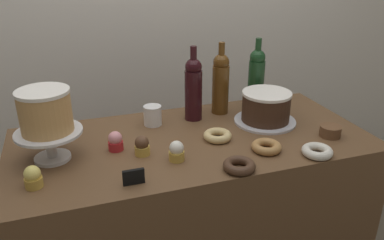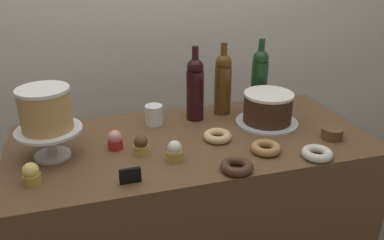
# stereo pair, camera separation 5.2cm
# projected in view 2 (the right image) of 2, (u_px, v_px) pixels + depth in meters

# --- Properties ---
(back_wall) EXTENTS (6.00, 0.05, 2.60)m
(back_wall) POSITION_uv_depth(u_px,v_px,m) (147.00, 8.00, 2.19)
(back_wall) COLOR silver
(back_wall) RESTS_ON ground_plane
(display_counter) EXTENTS (1.41, 0.66, 0.91)m
(display_counter) POSITION_uv_depth(u_px,v_px,m) (192.00, 230.00, 1.73)
(display_counter) COLOR brown
(display_counter) RESTS_ON ground_plane
(cake_stand_pedestal) EXTENTS (0.23, 0.23, 0.11)m
(cake_stand_pedestal) POSITION_uv_depth(u_px,v_px,m) (50.00, 137.00, 1.39)
(cake_stand_pedestal) COLOR silver
(cake_stand_pedestal) RESTS_ON display_counter
(white_layer_cake) EXTENTS (0.18, 0.18, 0.15)m
(white_layer_cake) POSITION_uv_depth(u_px,v_px,m) (45.00, 108.00, 1.34)
(white_layer_cake) COLOR tan
(white_layer_cake) RESTS_ON cake_stand_pedestal
(silver_serving_platter) EXTENTS (0.27, 0.27, 0.01)m
(silver_serving_platter) POSITION_uv_depth(u_px,v_px,m) (267.00, 122.00, 1.68)
(silver_serving_platter) COLOR silver
(silver_serving_platter) RESTS_ON display_counter
(chocolate_round_cake) EXTENTS (0.21, 0.21, 0.13)m
(chocolate_round_cake) POSITION_uv_depth(u_px,v_px,m) (268.00, 107.00, 1.66)
(chocolate_round_cake) COLOR #3D2619
(chocolate_round_cake) RESTS_ON silver_serving_platter
(wine_bottle_green) EXTENTS (0.08, 0.08, 0.33)m
(wine_bottle_green) POSITION_uv_depth(u_px,v_px,m) (259.00, 78.00, 1.81)
(wine_bottle_green) COLOR #193D1E
(wine_bottle_green) RESTS_ON display_counter
(wine_bottle_dark_red) EXTENTS (0.08, 0.08, 0.33)m
(wine_bottle_dark_red) POSITION_uv_depth(u_px,v_px,m) (195.00, 88.00, 1.67)
(wine_bottle_dark_red) COLOR black
(wine_bottle_dark_red) RESTS_ON display_counter
(wine_bottle_amber) EXTENTS (0.08, 0.08, 0.33)m
(wine_bottle_amber) POSITION_uv_depth(u_px,v_px,m) (223.00, 83.00, 1.74)
(wine_bottle_amber) COLOR #5B3814
(wine_bottle_amber) RESTS_ON display_counter
(cupcake_chocolate) EXTENTS (0.06, 0.06, 0.07)m
(cupcake_chocolate) POSITION_uv_depth(u_px,v_px,m) (141.00, 145.00, 1.42)
(cupcake_chocolate) COLOR gold
(cupcake_chocolate) RESTS_ON display_counter
(cupcake_lemon) EXTENTS (0.06, 0.06, 0.07)m
(cupcake_lemon) POSITION_uv_depth(u_px,v_px,m) (31.00, 174.00, 1.24)
(cupcake_lemon) COLOR gold
(cupcake_lemon) RESTS_ON display_counter
(cupcake_strawberry) EXTENTS (0.06, 0.06, 0.07)m
(cupcake_strawberry) POSITION_uv_depth(u_px,v_px,m) (115.00, 140.00, 1.46)
(cupcake_strawberry) COLOR red
(cupcake_strawberry) RESTS_ON display_counter
(cupcake_vanilla) EXTENTS (0.06, 0.06, 0.07)m
(cupcake_vanilla) POSITION_uv_depth(u_px,v_px,m) (175.00, 151.00, 1.38)
(cupcake_vanilla) COLOR gold
(cupcake_vanilla) RESTS_ON display_counter
(donut_glazed) EXTENTS (0.11, 0.11, 0.03)m
(donut_glazed) POSITION_uv_depth(u_px,v_px,m) (218.00, 136.00, 1.53)
(donut_glazed) COLOR #E0C17F
(donut_glazed) RESTS_ON display_counter
(donut_maple) EXTENTS (0.11, 0.11, 0.03)m
(donut_maple) POSITION_uv_depth(u_px,v_px,m) (266.00, 148.00, 1.44)
(donut_maple) COLOR #B27F47
(donut_maple) RESTS_ON display_counter
(donut_chocolate) EXTENTS (0.11, 0.11, 0.03)m
(donut_chocolate) POSITION_uv_depth(u_px,v_px,m) (237.00, 166.00, 1.32)
(donut_chocolate) COLOR #472D1E
(donut_chocolate) RESTS_ON display_counter
(donut_sugar) EXTENTS (0.11, 0.11, 0.03)m
(donut_sugar) POSITION_uv_depth(u_px,v_px,m) (317.00, 153.00, 1.40)
(donut_sugar) COLOR silver
(donut_sugar) RESTS_ON display_counter
(cookie_stack) EXTENTS (0.08, 0.08, 0.04)m
(cookie_stack) POSITION_uv_depth(u_px,v_px,m) (332.00, 133.00, 1.54)
(cookie_stack) COLOR brown
(cookie_stack) RESTS_ON display_counter
(price_sign_chalkboard) EXTENTS (0.07, 0.01, 0.05)m
(price_sign_chalkboard) POSITION_uv_depth(u_px,v_px,m) (130.00, 176.00, 1.24)
(price_sign_chalkboard) COLOR black
(price_sign_chalkboard) RESTS_ON display_counter
(coffee_cup_ceramic) EXTENTS (0.08, 0.08, 0.08)m
(coffee_cup_ceramic) POSITION_uv_depth(u_px,v_px,m) (154.00, 115.00, 1.66)
(coffee_cup_ceramic) COLOR white
(coffee_cup_ceramic) RESTS_ON display_counter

